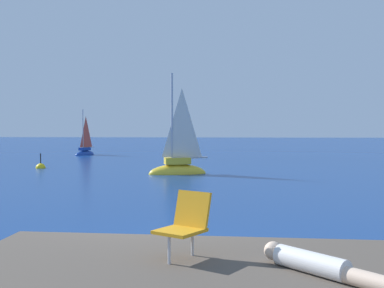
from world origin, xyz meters
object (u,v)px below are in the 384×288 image
(sailboat_near, at_px, (178,168))
(person_sunbather, at_px, (321,266))
(beach_chair, at_px, (186,222))
(marker_buoy, at_px, (41,168))
(sailboat_far, at_px, (85,152))

(sailboat_near, bearing_deg, person_sunbather, 83.74)
(person_sunbather, bearing_deg, sailboat_near, 147.26)
(beach_chair, bearing_deg, marker_buoy, -124.09)
(sailboat_near, relative_size, marker_buoy, 4.96)
(sailboat_far, bearing_deg, marker_buoy, 28.44)
(sailboat_near, xyz_separation_m, beach_chair, (1.70, -19.66, 1.10))
(sailboat_far, height_order, marker_buoy, sailboat_far)
(sailboat_far, xyz_separation_m, beach_chair, (10.43, -34.51, 1.19))
(sailboat_far, height_order, beach_chair, sailboat_far)
(sailboat_near, height_order, beach_chair, sailboat_near)
(sailboat_far, bearing_deg, person_sunbather, 44.17)
(sailboat_near, height_order, person_sunbather, sailboat_near)
(sailboat_near, xyz_separation_m, person_sunbather, (3.20, -20.31, 0.78))
(sailboat_near, distance_m, person_sunbather, 20.58)
(sailboat_near, relative_size, beach_chair, 7.02)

